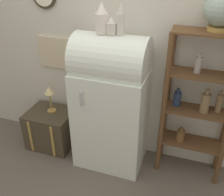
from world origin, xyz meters
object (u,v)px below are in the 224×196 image
object	(u,v)px
suitcase_trunk	(51,128)
vase_right	(120,20)
globe	(221,10)
desk_lamp	(49,93)
vase_left	(102,19)
vase_center	(111,26)
refrigerator	(111,103)

from	to	relation	value
suitcase_trunk	vase_right	size ratio (longest dim) A/B	1.87
globe	desk_lamp	size ratio (longest dim) A/B	0.98
globe	vase_right	bearing A→B (deg)	-169.98
suitcase_trunk	globe	world-z (taller)	globe
globe	vase_left	world-z (taller)	globe
suitcase_trunk	vase_right	world-z (taller)	vase_right
vase_center	desk_lamp	world-z (taller)	vase_center
globe	vase_right	size ratio (longest dim) A/B	1.12
suitcase_trunk	globe	size ratio (longest dim) A/B	1.67
refrigerator	vase_right	world-z (taller)	vase_right
suitcase_trunk	vase_left	world-z (taller)	vase_left
suitcase_trunk	vase_left	size ratio (longest dim) A/B	1.95
suitcase_trunk	vase_right	bearing A→B (deg)	-0.52
vase_center	desk_lamp	xyz separation A→B (m)	(-0.80, 0.06, -0.88)
vase_right	desk_lamp	bearing A→B (deg)	176.95
vase_left	vase_center	xyz separation A→B (m)	(0.09, -0.00, -0.06)
refrigerator	vase_left	world-z (taller)	vase_left
vase_left	refrigerator	bearing A→B (deg)	3.69
globe	vase_left	bearing A→B (deg)	-171.34
refrigerator	globe	world-z (taller)	globe
globe	vase_left	distance (m)	1.03
vase_left	vase_right	xyz separation A→B (m)	(0.18, 0.01, 0.01)
suitcase_trunk	desk_lamp	distance (m)	0.50
suitcase_trunk	vase_left	xyz separation A→B (m)	(0.72, -0.01, 1.43)
desk_lamp	globe	bearing A→B (deg)	3.34
vase_center	vase_right	xyz separation A→B (m)	(0.08, 0.01, 0.06)
suitcase_trunk	vase_center	bearing A→B (deg)	-1.22
globe	vase_right	world-z (taller)	globe
suitcase_trunk	desk_lamp	bearing A→B (deg)	68.97
globe	refrigerator	bearing A→B (deg)	-170.88
refrigerator	desk_lamp	size ratio (longest dim) A/B	4.51
refrigerator	vase_right	size ratio (longest dim) A/B	5.16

